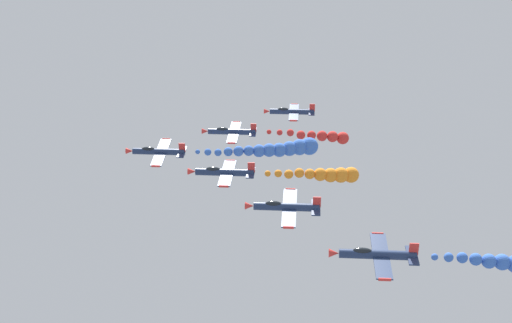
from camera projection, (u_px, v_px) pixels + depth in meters
airplane_lead at (158, 151)px, 114.17m from camera, size 9.43×10.35×2.99m
smoke_trail_lead at (282, 149)px, 115.65m from camera, size 6.90×21.01×3.11m
airplane_left_inner at (224, 172)px, 102.05m from camera, size 9.55×10.35×2.47m
smoke_trail_left_inner at (329, 175)px, 102.54m from camera, size 4.29×14.52×2.78m
airplane_right_inner at (231, 132)px, 125.56m from camera, size 9.51×10.35×2.74m
smoke_trail_right_inner at (323, 136)px, 126.48m from camera, size 4.57×15.64×3.47m
airplane_left_outer at (285, 207)px, 90.96m from camera, size 9.45×10.35×2.95m
airplane_right_outer at (291, 112)px, 135.62m from camera, size 9.55×10.35×2.54m
airplane_trailing at (376, 254)px, 78.06m from camera, size 9.52×10.35×2.70m
smoke_trail_trailing at (505, 263)px, 78.40m from camera, size 3.30×12.87×3.30m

